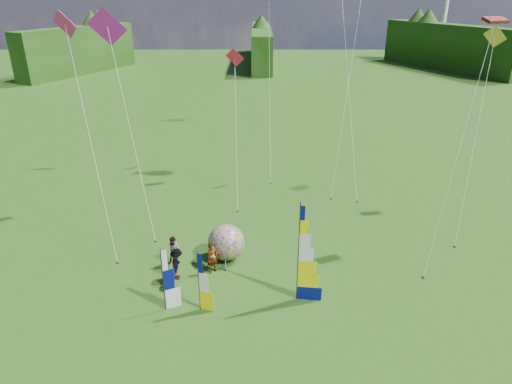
{
  "coord_description": "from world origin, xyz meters",
  "views": [
    {
      "loc": [
        -0.95,
        -17.71,
        15.25
      ],
      "look_at": [
        -1.0,
        4.0,
        5.5
      ],
      "focal_mm": 32.0,
      "sensor_mm": 36.0,
      "label": 1
    }
  ],
  "objects_px": {
    "spectator_d": "(221,247)",
    "kite_whale": "(346,33)",
    "spectator_a": "(212,258)",
    "camp_chair": "(170,280)",
    "feather_banner_main": "(298,255)",
    "spectator_c": "(177,264)",
    "spectator_b": "(174,251)",
    "side_banner_far": "(163,281)",
    "side_banner_left": "(199,282)",
    "bol_inflatable": "(226,243)"
  },
  "relations": [
    {
      "from": "side_banner_far",
      "to": "spectator_d",
      "type": "bearing_deg",
      "value": 38.38
    },
    {
      "from": "bol_inflatable",
      "to": "side_banner_left",
      "type": "bearing_deg",
      "value": -102.35
    },
    {
      "from": "feather_banner_main",
      "to": "spectator_b",
      "type": "xyz_separation_m",
      "value": [
        -7.06,
        3.38,
        -1.86
      ]
    },
    {
      "from": "feather_banner_main",
      "to": "spectator_c",
      "type": "height_order",
      "value": "feather_banner_main"
    },
    {
      "from": "side_banner_far",
      "to": "spectator_b",
      "type": "distance_m",
      "value": 4.36
    },
    {
      "from": "bol_inflatable",
      "to": "spectator_d",
      "type": "height_order",
      "value": "bol_inflatable"
    },
    {
      "from": "side_banner_left",
      "to": "spectator_d",
      "type": "bearing_deg",
      "value": 95.0
    },
    {
      "from": "side_banner_far",
      "to": "spectator_c",
      "type": "height_order",
      "value": "side_banner_far"
    },
    {
      "from": "bol_inflatable",
      "to": "side_banner_far",
      "type": "bearing_deg",
      "value": -120.17
    },
    {
      "from": "feather_banner_main",
      "to": "camp_chair",
      "type": "height_order",
      "value": "feather_banner_main"
    },
    {
      "from": "spectator_b",
      "to": "kite_whale",
      "type": "height_order",
      "value": "kite_whale"
    },
    {
      "from": "spectator_a",
      "to": "camp_chair",
      "type": "distance_m",
      "value": 2.78
    },
    {
      "from": "spectator_d",
      "to": "kite_whale",
      "type": "relative_size",
      "value": 0.07
    },
    {
      "from": "spectator_c",
      "to": "spectator_b",
      "type": "bearing_deg",
      "value": 13.83
    },
    {
      "from": "feather_banner_main",
      "to": "spectator_c",
      "type": "relative_size",
      "value": 2.94
    },
    {
      "from": "side_banner_far",
      "to": "spectator_b",
      "type": "xyz_separation_m",
      "value": [
        -0.23,
        4.28,
        -0.84
      ]
    },
    {
      "from": "side_banner_left",
      "to": "spectator_b",
      "type": "xyz_separation_m",
      "value": [
        -2.01,
        4.25,
        -0.77
      ]
    },
    {
      "from": "camp_chair",
      "to": "feather_banner_main",
      "type": "bearing_deg",
      "value": -12.31
    },
    {
      "from": "side_banner_far",
      "to": "bol_inflatable",
      "type": "bearing_deg",
      "value": 35.9
    },
    {
      "from": "bol_inflatable",
      "to": "spectator_d",
      "type": "bearing_deg",
      "value": -162.37
    },
    {
      "from": "bol_inflatable",
      "to": "spectator_b",
      "type": "relative_size",
      "value": 1.22
    },
    {
      "from": "spectator_c",
      "to": "camp_chair",
      "type": "bearing_deg",
      "value": 161.51
    },
    {
      "from": "spectator_c",
      "to": "spectator_d",
      "type": "xyz_separation_m",
      "value": [
        2.34,
        1.99,
        -0.05
      ]
    },
    {
      "from": "spectator_b",
      "to": "spectator_c",
      "type": "xyz_separation_m",
      "value": [
        0.4,
        -1.47,
        0.03
      ]
    },
    {
      "from": "side_banner_left",
      "to": "kite_whale",
      "type": "relative_size",
      "value": 0.14
    },
    {
      "from": "spectator_c",
      "to": "feather_banner_main",
      "type": "bearing_deg",
      "value": -107.47
    },
    {
      "from": "spectator_a",
      "to": "camp_chair",
      "type": "height_order",
      "value": "spectator_a"
    },
    {
      "from": "spectator_a",
      "to": "feather_banner_main",
      "type": "bearing_deg",
      "value": -63.97
    },
    {
      "from": "spectator_c",
      "to": "camp_chair",
      "type": "height_order",
      "value": "spectator_c"
    },
    {
      "from": "side_banner_far",
      "to": "spectator_a",
      "type": "relative_size",
      "value": 1.88
    },
    {
      "from": "kite_whale",
      "to": "spectator_a",
      "type": "bearing_deg",
      "value": -108.69
    },
    {
      "from": "spectator_d",
      "to": "feather_banner_main",
      "type": "bearing_deg",
      "value": 145.53
    },
    {
      "from": "spectator_c",
      "to": "bol_inflatable",
      "type": "bearing_deg",
      "value": -53.39
    },
    {
      "from": "kite_whale",
      "to": "side_banner_left",
      "type": "bearing_deg",
      "value": -104.76
    },
    {
      "from": "feather_banner_main",
      "to": "spectator_a",
      "type": "distance_m",
      "value": 5.66
    },
    {
      "from": "side_banner_far",
      "to": "bol_inflatable",
      "type": "height_order",
      "value": "side_banner_far"
    },
    {
      "from": "side_banner_left",
      "to": "kite_whale",
      "type": "xyz_separation_m",
      "value": [
        10.04,
        19.26,
        10.23
      ]
    },
    {
      "from": "feather_banner_main",
      "to": "kite_whale",
      "type": "height_order",
      "value": "kite_whale"
    },
    {
      "from": "side_banner_far",
      "to": "kite_whale",
      "type": "height_order",
      "value": "kite_whale"
    },
    {
      "from": "side_banner_far",
      "to": "spectator_b",
      "type": "height_order",
      "value": "side_banner_far"
    },
    {
      "from": "spectator_a",
      "to": "spectator_c",
      "type": "height_order",
      "value": "spectator_c"
    },
    {
      "from": "side_banner_far",
      "to": "spectator_d",
      "type": "distance_m",
      "value": 5.49
    },
    {
      "from": "spectator_c",
      "to": "spectator_d",
      "type": "distance_m",
      "value": 3.08
    },
    {
      "from": "side_banner_left",
      "to": "camp_chair",
      "type": "relative_size",
      "value": 3.3
    },
    {
      "from": "bol_inflatable",
      "to": "spectator_a",
      "type": "xyz_separation_m",
      "value": [
        -0.72,
        -1.45,
        -0.18
      ]
    },
    {
      "from": "kite_whale",
      "to": "spectator_c",
      "type": "bearing_deg",
      "value": -112.48
    },
    {
      "from": "side_banner_left",
      "to": "side_banner_far",
      "type": "bearing_deg",
      "value": -165.5
    },
    {
      "from": "spectator_b",
      "to": "spectator_a",
      "type": "bearing_deg",
      "value": -18.62
    },
    {
      "from": "spectator_b",
      "to": "spectator_c",
      "type": "relative_size",
      "value": 0.97
    },
    {
      "from": "side_banner_left",
      "to": "spectator_d",
      "type": "xyz_separation_m",
      "value": [
        0.74,
        4.77,
        -0.8
      ]
    }
  ]
}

